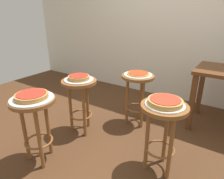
# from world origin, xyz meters

# --- Properties ---
(ground_plane) EXTENTS (6.00, 6.00, 0.00)m
(ground_plane) POSITION_xyz_m (0.00, 0.00, 0.00)
(ground_plane) COLOR #4C2D19
(back_wall) EXTENTS (6.00, 0.10, 3.00)m
(back_wall) POSITION_xyz_m (0.00, 1.65, 1.50)
(back_wall) COLOR silver
(back_wall) RESTS_ON ground_plane
(stool_foreground) EXTENTS (0.41, 0.41, 0.67)m
(stool_foreground) POSITION_xyz_m (-0.44, -0.68, 0.50)
(stool_foreground) COLOR brown
(stool_foreground) RESTS_ON ground_plane
(serving_plate_foreground) EXTENTS (0.38, 0.38, 0.01)m
(serving_plate_foreground) POSITION_xyz_m (-0.44, -0.68, 0.68)
(serving_plate_foreground) COLOR silver
(serving_plate_foreground) RESTS_ON stool_foreground
(pizza_foreground) EXTENTS (0.29, 0.29, 0.05)m
(pizza_foreground) POSITION_xyz_m (-0.44, -0.68, 0.71)
(pizza_foreground) COLOR #B78442
(pizza_foreground) RESTS_ON serving_plate_foreground
(stool_middle) EXTENTS (0.41, 0.41, 0.67)m
(stool_middle) POSITION_xyz_m (0.60, -0.14, 0.50)
(stool_middle) COLOR brown
(stool_middle) RESTS_ON ground_plane
(serving_plate_middle) EXTENTS (0.33, 0.33, 0.01)m
(serving_plate_middle) POSITION_xyz_m (0.60, -0.14, 0.68)
(serving_plate_middle) COLOR white
(serving_plate_middle) RESTS_ON stool_middle
(pizza_middle) EXTENTS (0.29, 0.29, 0.05)m
(pizza_middle) POSITION_xyz_m (0.60, -0.14, 0.71)
(pizza_middle) COLOR tan
(pizza_middle) RESTS_ON serving_plate_middle
(stool_leftside) EXTENTS (0.41, 0.41, 0.67)m
(stool_leftside) POSITION_xyz_m (-0.45, -0.05, 0.50)
(stool_leftside) COLOR brown
(stool_leftside) RESTS_ON ground_plane
(serving_plate_leftside) EXTENTS (0.33, 0.33, 0.01)m
(serving_plate_leftside) POSITION_xyz_m (-0.45, -0.05, 0.68)
(serving_plate_leftside) COLOR silver
(serving_plate_leftside) RESTS_ON stool_leftside
(pizza_leftside) EXTENTS (0.25, 0.25, 0.05)m
(pizza_leftside) POSITION_xyz_m (-0.45, -0.05, 0.71)
(pizza_leftside) COLOR #B78442
(pizza_leftside) RESTS_ON serving_plate_leftside
(stool_rear) EXTENTS (0.41, 0.41, 0.67)m
(stool_rear) POSITION_xyz_m (0.03, 0.49, 0.50)
(stool_rear) COLOR brown
(stool_rear) RESTS_ON ground_plane
(serving_plate_rear) EXTENTS (0.35, 0.35, 0.01)m
(serving_plate_rear) POSITION_xyz_m (0.03, 0.49, 0.68)
(serving_plate_rear) COLOR white
(serving_plate_rear) RESTS_ON stool_rear
(pizza_rear) EXTENTS (0.28, 0.28, 0.02)m
(pizza_rear) POSITION_xyz_m (0.03, 0.49, 0.70)
(pizza_rear) COLOR tan
(pizza_rear) RESTS_ON serving_plate_rear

